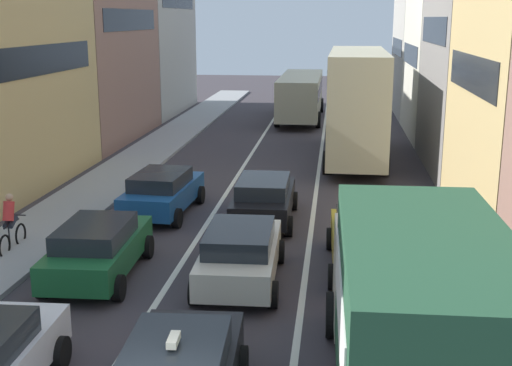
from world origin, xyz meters
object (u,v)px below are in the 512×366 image
hatchback_centre_lane_third (264,198)px  bus_mid_queue_primary (357,100)px  sedan_centre_lane_second (240,253)px  sedan_right_lane_behind_truck (367,241)px  wagon_left_lane_second (98,248)px  removalist_box_truck (414,312)px  cyclist_on_sidewalk (11,224)px  sedan_left_lane_third (162,191)px  bus_far_queue_secondary (301,93)px

hatchback_centre_lane_third → bus_mid_queue_primary: (3.21, 10.34, 2.03)m
hatchback_centre_lane_third → sedan_centre_lane_second: bearing=179.2°
sedan_right_lane_behind_truck → bus_mid_queue_primary: (0.04, 14.28, 2.03)m
wagon_left_lane_second → hatchback_centre_lane_third: size_ratio=1.01×
removalist_box_truck → hatchback_centre_lane_third: 11.49m
sedan_centre_lane_second → cyclist_on_sidewalk: 6.95m
sedan_left_lane_third → bus_mid_queue_primary: (6.72, 9.87, 2.03)m
hatchback_centre_lane_third → bus_mid_queue_primary: bus_mid_queue_primary is taller
sedan_centre_lane_second → sedan_right_lane_behind_truck: (3.19, 1.32, 0.00)m
sedan_left_lane_third → sedan_right_lane_behind_truck: size_ratio=1.01×
hatchback_centre_lane_third → sedan_left_lane_third: size_ratio=0.98×
bus_far_queue_secondary → cyclist_on_sidewalk: bus_far_queue_secondary is taller
removalist_box_truck → sedan_left_lane_third: (-7.10, 11.33, -1.18)m
sedan_left_lane_third → wagon_left_lane_second: bearing=-178.8°
sedan_left_lane_third → sedan_right_lane_behind_truck: same height
sedan_centre_lane_second → sedan_right_lane_behind_truck: 3.45m
bus_far_queue_secondary → hatchback_centre_lane_third: bearing=-179.8°
bus_mid_queue_primary → sedan_left_lane_third: bearing=146.5°
sedan_centre_lane_second → sedan_left_lane_third: same height
sedan_left_lane_third → bus_mid_queue_primary: 12.11m
sedan_right_lane_behind_truck → bus_far_queue_secondary: bearing=5.1°
wagon_left_lane_second → removalist_box_truck: bearing=-129.5°
sedan_left_lane_third → sedan_right_lane_behind_truck: bearing=-120.3°
cyclist_on_sidewalk → sedan_right_lane_behind_truck: bearing=-92.9°
sedan_left_lane_third → bus_far_queue_secondary: size_ratio=0.42×
sedan_centre_lane_second → bus_mid_queue_primary: bearing=-13.4°
removalist_box_truck → hatchback_centre_lane_third: (-3.59, 10.86, -1.18)m
removalist_box_truck → bus_mid_queue_primary: size_ratio=0.74×
removalist_box_truck → sedan_right_lane_behind_truck: removalist_box_truck is taller
sedan_centre_lane_second → bus_far_queue_secondary: size_ratio=0.41×
sedan_centre_lane_second → sedan_left_lane_third: 6.71m
sedan_left_lane_third → sedan_right_lane_behind_truck: (6.68, -4.41, 0.00)m
sedan_left_lane_third → bus_far_queue_secondary: 22.49m
cyclist_on_sidewalk → bus_mid_queue_primary: bearing=-37.4°
bus_mid_queue_primary → cyclist_on_sidewalk: size_ratio=6.08×
sedan_centre_lane_second → cyclist_on_sidewalk: (-6.79, 1.48, 0.05)m
sedan_right_lane_behind_truck → wagon_left_lane_second: bearing=99.6°
wagon_left_lane_second → sedan_right_lane_behind_truck: (6.87, 1.38, 0.00)m
hatchback_centre_lane_third → sedan_left_lane_third: 3.54m
removalist_box_truck → sedan_right_lane_behind_truck: bearing=2.2°
sedan_centre_lane_second → hatchback_centre_lane_third: (0.02, 5.26, 0.00)m
removalist_box_truck → wagon_left_lane_second: 9.23m
removalist_box_truck → sedan_right_lane_behind_truck: 7.03m
wagon_left_lane_second → sedan_left_lane_third: size_ratio=0.99×
hatchback_centre_lane_third → bus_mid_queue_primary: 11.01m
bus_far_queue_secondary → sedan_right_lane_behind_truck: bearing=-173.0°
bus_far_queue_secondary → cyclist_on_sidewalk: bearing=165.7°
sedan_centre_lane_second → wagon_left_lane_second: (-3.68, -0.05, 0.00)m
hatchback_centre_lane_third → removalist_box_truck: bearing=-162.3°
bus_mid_queue_primary → cyclist_on_sidewalk: bus_mid_queue_primary is taller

